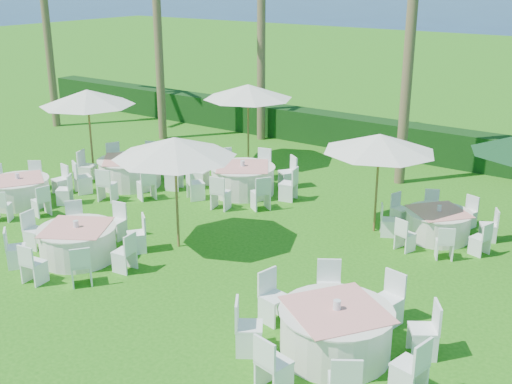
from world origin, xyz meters
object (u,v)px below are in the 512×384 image
banquet_table_f (438,224)px  umbrella_b (175,147)px  banquet_table_e (243,179)px  banquet_table_d (130,171)px  banquet_table_c (336,330)px  umbrella_a (87,97)px  umbrella_c (248,91)px  banquet_table_b (78,242)px  umbrella_d (380,143)px  banquet_table_a (19,191)px

banquet_table_f → umbrella_b: (-4.96, -4.15, 2.13)m
banquet_table_e → banquet_table_f: 6.02m
banquet_table_d → banquet_table_f: 9.47m
banquet_table_c → banquet_table_f: size_ratio=1.25×
banquet_table_e → umbrella_a: bearing=-163.7°
umbrella_c → umbrella_a: bearing=-128.8°
banquet_table_b → umbrella_d: umbrella_d is taller
banquet_table_d → umbrella_d: bearing=7.1°
banquet_table_f → banquet_table_d: bearing=-171.0°
umbrella_c → banquet_table_d: bearing=-112.1°
banquet_table_e → umbrella_a: 5.61m
umbrella_c → banquet_table_f: bearing=-18.4°
banquet_table_b → umbrella_b: umbrella_b is taller
umbrella_b → banquet_table_a: bearing=-176.3°
banquet_table_f → banquet_table_c: bearing=-86.4°
umbrella_c → banquet_table_a: bearing=-113.0°
banquet_table_d → umbrella_b: umbrella_b is taller
banquet_table_d → banquet_table_f: size_ratio=1.20×
banquet_table_b → banquet_table_f: 8.79m
banquet_table_d → umbrella_c: umbrella_c is taller
banquet_table_b → banquet_table_f: (6.40, 6.02, -0.04)m
banquet_table_b → umbrella_a: 6.79m
banquet_table_c → umbrella_a: 12.42m
umbrella_c → umbrella_d: size_ratio=1.07×
banquet_table_e → umbrella_b: size_ratio=1.17×
banquet_table_a → banquet_table_b: size_ratio=0.95×
banquet_table_f → umbrella_a: umbrella_a is taller
umbrella_d → umbrella_c: bearing=153.8°
umbrella_b → umbrella_c: umbrella_c is taller
banquet_table_d → umbrella_a: 2.70m
banquet_table_a → banquet_table_c: size_ratio=0.86×
umbrella_b → umbrella_d: umbrella_b is taller
banquet_table_d → umbrella_d: 8.15m
banquet_table_b → umbrella_c: bearing=98.7°
banquet_table_c → umbrella_d: size_ratio=1.24×
banquet_table_d → banquet_table_e: banquet_table_d is taller
banquet_table_e → umbrella_b: bearing=-75.5°
banquet_table_f → umbrella_a: (-11.00, -1.52, 2.22)m
banquet_table_c → banquet_table_b: bearing=179.9°
umbrella_c → umbrella_d: (6.22, -3.06, -0.17)m
banquet_table_a → banquet_table_b: (4.31, -1.50, 0.02)m
banquet_table_b → umbrella_d: (4.91, 5.52, 1.94)m
banquet_table_b → umbrella_a: umbrella_a is taller
umbrella_b → banquet_table_e: bearing=104.5°
banquet_table_d → umbrella_c: (1.64, 4.04, 2.07)m
banquet_table_c → umbrella_a: bearing=158.4°
banquet_table_e → banquet_table_f: banquet_table_e is taller
banquet_table_c → banquet_table_e: banquet_table_c is taller
banquet_table_d → umbrella_b: 5.53m
banquet_table_a → banquet_table_e: (4.69, 4.46, 0.05)m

